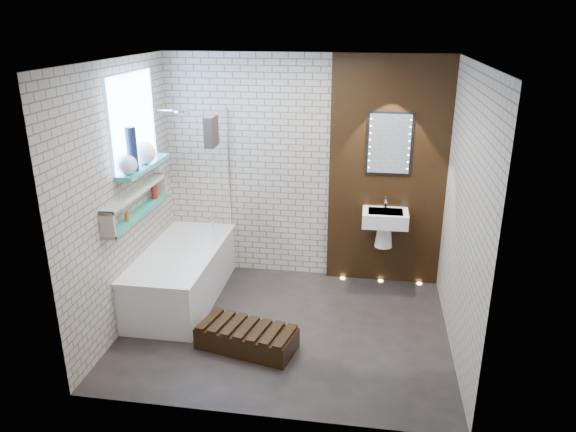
% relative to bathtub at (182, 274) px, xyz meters
% --- Properties ---
extents(ground, '(3.20, 3.20, 0.00)m').
position_rel_bathtub_xyz_m(ground, '(1.22, -0.45, -0.29)').
color(ground, black).
rests_on(ground, ground).
extents(room_shell, '(3.24, 3.20, 2.60)m').
position_rel_bathtub_xyz_m(room_shell, '(1.22, -0.45, 1.01)').
color(room_shell, '#B0A38C').
rests_on(room_shell, ground).
extents(walnut_panel, '(1.30, 0.06, 2.60)m').
position_rel_bathtub_xyz_m(walnut_panel, '(2.17, 0.82, 1.01)').
color(walnut_panel, black).
rests_on(walnut_panel, ground).
extents(clerestory_window, '(0.18, 1.00, 0.94)m').
position_rel_bathtub_xyz_m(clerestory_window, '(-0.34, -0.10, 1.61)').
color(clerestory_window, '#7FADE0').
rests_on(clerestory_window, room_shell).
extents(display_niche, '(0.14, 1.30, 0.26)m').
position_rel_bathtub_xyz_m(display_niche, '(-0.31, -0.30, 0.91)').
color(display_niche, teal).
rests_on(display_niche, room_shell).
extents(bathtub, '(0.79, 1.74, 0.70)m').
position_rel_bathtub_xyz_m(bathtub, '(0.00, 0.00, 0.00)').
color(bathtub, white).
rests_on(bathtub, ground).
extents(bath_screen, '(0.01, 0.78, 1.40)m').
position_rel_bathtub_xyz_m(bath_screen, '(0.35, 0.44, 0.99)').
color(bath_screen, white).
rests_on(bath_screen, bathtub).
extents(towel, '(0.09, 0.24, 0.31)m').
position_rel_bathtub_xyz_m(towel, '(0.35, 0.17, 1.56)').
color(towel, black).
rests_on(towel, bath_screen).
extents(shower_head, '(0.18, 0.18, 0.02)m').
position_rel_bathtub_xyz_m(shower_head, '(-0.08, 0.50, 1.71)').
color(shower_head, silver).
rests_on(shower_head, room_shell).
extents(washbasin, '(0.50, 0.36, 0.58)m').
position_rel_bathtub_xyz_m(washbasin, '(2.17, 0.62, 0.50)').
color(washbasin, white).
rests_on(washbasin, walnut_panel).
extents(led_mirror, '(0.50, 0.02, 0.70)m').
position_rel_bathtub_xyz_m(led_mirror, '(2.17, 0.78, 1.36)').
color(led_mirror, black).
rests_on(led_mirror, walnut_panel).
extents(walnut_step, '(0.98, 0.61, 0.20)m').
position_rel_bathtub_xyz_m(walnut_step, '(0.92, -0.85, -0.19)').
color(walnut_step, black).
rests_on(walnut_step, ground).
extents(niche_bottles, '(0.07, 0.75, 0.17)m').
position_rel_bathtub_xyz_m(niche_bottles, '(-0.31, 0.02, 0.88)').
color(niche_bottles, '#A36519').
rests_on(niche_bottles, display_niche).
extents(sill_vases, '(0.23, 0.61, 0.43)m').
position_rel_bathtub_xyz_m(sill_vases, '(-0.28, -0.25, 1.39)').
color(sill_vases, white).
rests_on(sill_vases, clerestory_window).
extents(floor_uplights, '(0.96, 0.06, 0.01)m').
position_rel_bathtub_xyz_m(floor_uplights, '(2.17, 0.75, -0.29)').
color(floor_uplights, '#FFD899').
rests_on(floor_uplights, ground).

